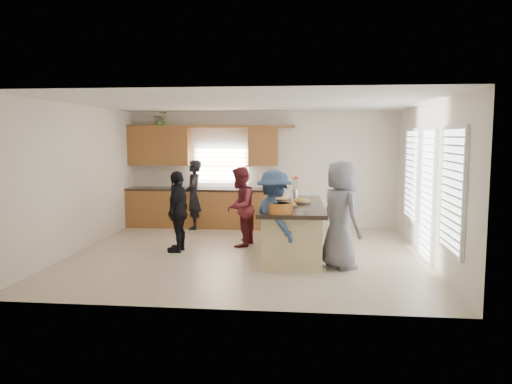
# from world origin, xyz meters

# --- Properties ---
(floor) EXTENTS (6.50, 6.50, 0.00)m
(floor) POSITION_xyz_m (0.00, 0.00, 0.00)
(floor) COLOR #C9B696
(floor) RESTS_ON ground
(room_shell) EXTENTS (6.52, 6.02, 2.81)m
(room_shell) POSITION_xyz_m (0.00, 0.00, 1.90)
(room_shell) COLOR silver
(room_shell) RESTS_ON ground
(back_cabinetry) EXTENTS (4.08, 0.66, 2.46)m
(back_cabinetry) POSITION_xyz_m (-1.47, 2.73, 0.91)
(back_cabinetry) COLOR brown
(back_cabinetry) RESTS_ON ground
(right_wall_glazing) EXTENTS (0.06, 4.00, 2.25)m
(right_wall_glazing) POSITION_xyz_m (3.22, -0.13, 1.34)
(right_wall_glazing) COLOR white
(right_wall_glazing) RESTS_ON ground
(island) EXTENTS (1.23, 2.73, 0.95)m
(island) POSITION_xyz_m (0.83, 0.10, 0.45)
(island) COLOR #CEBA80
(island) RESTS_ON ground
(platter_front) EXTENTS (0.41, 0.41, 0.17)m
(platter_front) POSITION_xyz_m (0.75, -0.31, 0.98)
(platter_front) COLOR black
(platter_front) RESTS_ON island
(platter_mid) EXTENTS (0.38, 0.38, 0.16)m
(platter_mid) POSITION_xyz_m (1.00, 0.24, 0.98)
(platter_mid) COLOR black
(platter_mid) RESTS_ON island
(platter_back) EXTENTS (0.36, 0.36, 0.15)m
(platter_back) POSITION_xyz_m (0.61, 0.66, 0.98)
(platter_back) COLOR black
(platter_back) RESTS_ON island
(salad_bowl) EXTENTS (0.40, 0.40, 0.17)m
(salad_bowl) POSITION_xyz_m (0.69, -1.04, 1.04)
(salad_bowl) COLOR #BB6722
(salad_bowl) RESTS_ON island
(clear_cup) EXTENTS (0.07, 0.07, 0.09)m
(clear_cup) POSITION_xyz_m (1.10, -0.76, 0.99)
(clear_cup) COLOR white
(clear_cup) RESTS_ON island
(plate_stack) EXTENTS (0.24, 0.24, 0.05)m
(plate_stack) POSITION_xyz_m (0.64, 1.01, 0.98)
(plate_stack) COLOR #9E84C0
(plate_stack) RESTS_ON island
(flower_vase) EXTENTS (0.14, 0.14, 0.42)m
(flower_vase) POSITION_xyz_m (0.86, 1.26, 1.17)
(flower_vase) COLOR silver
(flower_vase) RESTS_ON island
(potted_plant) EXTENTS (0.43, 0.40, 0.38)m
(potted_plant) POSITION_xyz_m (-2.46, 2.82, 2.59)
(potted_plant) COLOR #43752F
(potted_plant) RESTS_ON back_cabinetry
(woman_left_back) EXTENTS (0.46, 0.64, 1.64)m
(woman_left_back) POSITION_xyz_m (-1.57, 2.45, 0.82)
(woman_left_back) COLOR black
(woman_left_back) RESTS_ON ground
(woman_left_mid) EXTENTS (0.73, 0.87, 1.59)m
(woman_left_mid) POSITION_xyz_m (-0.23, 0.70, 0.80)
(woman_left_mid) COLOR maroon
(woman_left_mid) RESTS_ON ground
(woman_left_front) EXTENTS (0.45, 0.93, 1.55)m
(woman_left_front) POSITION_xyz_m (-1.34, 0.11, 0.77)
(woman_left_front) COLOR black
(woman_left_front) RESTS_ON ground
(woman_right_back) EXTENTS (1.06, 1.23, 1.65)m
(woman_right_back) POSITION_xyz_m (0.57, -0.88, 0.82)
(woman_right_back) COLOR navy
(woman_right_back) RESTS_ON ground
(woman_right_front) EXTENTS (0.94, 1.05, 1.80)m
(woman_right_front) POSITION_xyz_m (1.67, -0.78, 0.90)
(woman_right_front) COLOR slate
(woman_right_front) RESTS_ON ground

